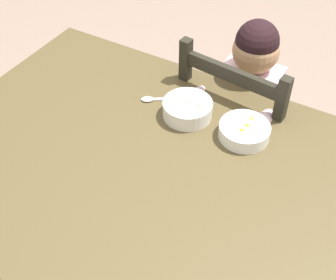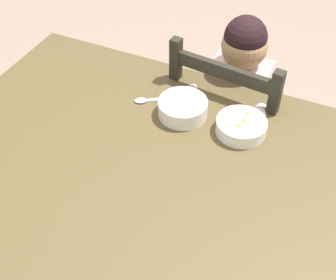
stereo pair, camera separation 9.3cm
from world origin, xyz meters
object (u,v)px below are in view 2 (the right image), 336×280
object	(u,v)px
dining_chair	(231,130)
bowl_of_peas	(183,108)
dining_table	(137,180)
bowl_of_carrots	(241,126)
spoon	(147,100)
child_figure	(236,96)

from	to	relation	value
dining_chair	bowl_of_peas	xyz separation A→B (m)	(-0.10, -0.30, 0.32)
bowl_of_peas	dining_chair	bearing A→B (deg)	71.99
dining_table	bowl_of_carrots	world-z (taller)	bowl_of_carrots
dining_table	spoon	size ratio (longest dim) A/B	10.44
dining_chair	bowl_of_peas	size ratio (longest dim) A/B	5.38
child_figure	spoon	world-z (taller)	child_figure
dining_chair	bowl_of_peas	bearing A→B (deg)	-108.01
dining_table	bowl_of_carrots	bearing A→B (deg)	45.52
bowl_of_peas	spoon	world-z (taller)	bowl_of_peas
child_figure	spoon	size ratio (longest dim) A/B	7.56
bowl_of_carrots	spoon	world-z (taller)	bowl_of_carrots
dining_chair	bowl_of_carrots	world-z (taller)	dining_chair
bowl_of_peas	bowl_of_carrots	world-z (taller)	bowl_of_peas
child_figure	bowl_of_peas	bearing A→B (deg)	-109.37
dining_chair	spoon	bearing A→B (deg)	-129.89
dining_chair	child_figure	size ratio (longest dim) A/B	0.94
dining_chair	bowl_of_carrots	bearing A→B (deg)	-70.21
dining_chair	bowl_of_carrots	xyz separation A→B (m)	(0.11, -0.30, 0.31)
child_figure	bowl_of_peas	world-z (taller)	child_figure
child_figure	bowl_of_peas	distance (m)	0.34
dining_table	bowl_of_peas	distance (m)	0.29
spoon	child_figure	bearing A→B (deg)	48.72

